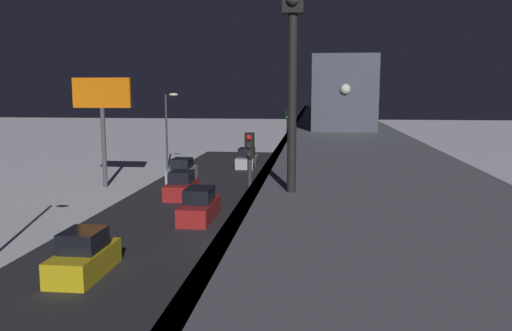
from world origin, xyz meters
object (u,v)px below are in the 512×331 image
Objects in this scene: sedan_red at (199,207)px; commercial_billboard at (102,104)px; subway_train at (332,91)px; traffic_light_near at (250,194)px; sedan_silver_2 at (182,172)px; sedan_silver at (247,159)px; rail_signal at (293,36)px; sedan_red_2 at (182,187)px; traffic_light_mid at (287,135)px; sedan_yellow at (84,257)px.

commercial_billboard is (10.09, -9.75, 6.03)m from sedan_red.
subway_train is 23.72m from traffic_light_near.
sedan_silver_2 is (12.86, -2.84, -7.05)m from subway_train.
subway_train is 5.76× the size of traffic_light_near.
sedan_silver is 0.68× the size of traffic_light_near.
commercial_billboard is (16.66, -31.12, -1.96)m from rail_signal.
commercial_billboard is at bearing 135.98° from sedan_red.
sedan_silver is 0.93× the size of sedan_red.
sedan_red is at bearing 108.83° from sedan_silver_2.
traffic_light_near is 26.86m from commercial_billboard.
subway_train is 14.94m from sedan_silver_2.
subway_train is at bearing 167.55° from sedan_silver_2.
rail_signal is 10.15m from traffic_light_near.
sedan_red is 1.16× the size of sedan_red_2.
sedan_silver_2 is at bearing -145.76° from commercial_billboard.
sedan_red and sedan_red_2 have the same top height.
sedan_red is at bearing -69.42° from traffic_light_near.
sedan_silver is (8.26, -11.65, -7.06)m from subway_train.
sedan_silver_2 is at bearing -72.23° from rail_signal.
rail_signal reaches higher than sedan_silver_2.
traffic_light_mid is at bearing -168.22° from commercial_billboard.
commercial_billboard is at bearing -69.79° from sedan_yellow.
rail_signal reaches higher than traffic_light_near.
subway_train is 8.34× the size of sedan_silver_2.
sedan_silver is at bearing -117.56° from sedan_silver_2.
subway_train is at bearing -159.19° from sedan_red_2.
sedan_red_2 is at bearing -100.02° from sedan_silver.
sedan_yellow is at bearing 61.89° from subway_train.
sedan_silver and sedan_red have the same top height.
rail_signal is at bearing 86.98° from subway_train.
sedan_silver_2 is 14.25m from sedan_red.
commercial_billboard reaches higher than sedan_red_2.
commercial_billboard reaches higher than sedan_silver_2.
rail_signal is 0.62× the size of traffic_light_mid.
sedan_silver_2 is at bearing 108.83° from sedan_red.
rail_signal is at bearing -72.91° from sedan_red.
rail_signal is at bearing 118.16° from commercial_billboard.
rail_signal is 35.36m from commercial_billboard.
subway_train is 5.76× the size of traffic_light_mid.
sedan_silver_2 and sedan_yellow have the same top height.
sedan_silver_2 is 0.94× the size of sedan_red.
traffic_light_mid reaches higher than sedan_silver_2.
sedan_red_2 is (0.00, -16.50, 0.00)m from sedan_yellow.
sedan_red is 0.73× the size of traffic_light_mid.
traffic_light_near is at bearing 111.58° from sedan_red_2.
sedan_silver is at bearing -63.60° from traffic_light_mid.
sedan_red_2 is at bearing 20.81° from subway_train.
traffic_light_mid is (-9.30, 0.65, 3.40)m from sedan_silver_2.
sedan_silver is 1.08× the size of sedan_red_2.
subway_train reaches higher than sedan_silver.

